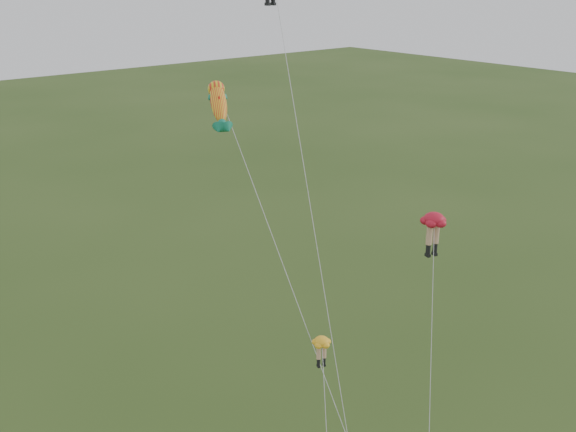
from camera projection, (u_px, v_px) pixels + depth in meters
legs_kite_red_mid at (434, 225)px, 35.90m from camera, size 6.94×6.47×11.96m
legs_kite_yellow at (322, 356)px, 28.57m from camera, size 2.84×4.07×9.31m
fish_kite at (220, 105)px, 31.86m from camera, size 2.14×12.97×19.64m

